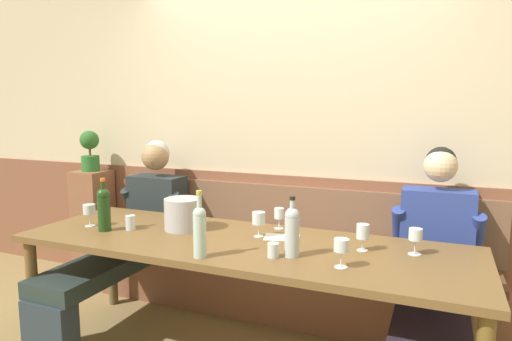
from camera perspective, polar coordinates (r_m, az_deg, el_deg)
room_wall_back at (r=3.43m, az=4.72°, el=5.86°), size 6.80×0.08×2.80m
wood_wainscot_panel at (r=3.52m, az=4.27°, el=-8.85°), size 6.80×0.03×1.01m
wall_bench at (r=3.41m, az=3.08°, el=-13.44°), size 2.97×0.42×0.94m
dining_table at (r=2.65m, az=-2.10°, el=-10.42°), size 2.67×0.87×0.76m
person_center_left_seat at (r=3.49m, az=-15.75°, el=-7.32°), size 0.54×1.31×1.27m
person_right_seat at (r=2.76m, az=21.78°, el=-11.83°), size 0.54×1.30×1.29m
ice_bucket at (r=2.89m, az=-9.29°, el=-5.49°), size 0.24×0.24×0.20m
wine_bottle_clear_water at (r=2.97m, az=-18.83°, el=-4.53°), size 0.08×0.08×0.33m
wine_bottle_green_tall at (r=2.34m, az=4.61°, el=-7.60°), size 0.08×0.08×0.32m
wine_bottle_amber_mid at (r=2.34m, az=-7.19°, el=-7.47°), size 0.07×0.07×0.35m
wine_glass_mid_left at (r=2.50m, az=13.46°, el=-7.75°), size 0.07×0.07×0.15m
wine_glass_by_bottle at (r=2.22m, az=10.84°, el=-9.46°), size 0.07×0.07×0.14m
wine_glass_near_bucket at (r=2.51m, az=19.67°, el=-7.87°), size 0.07×0.07×0.14m
wine_glass_right_end at (r=2.87m, az=2.96°, el=-5.65°), size 0.06×0.06×0.13m
wine_glass_mid_right at (r=3.12m, az=-20.49°, el=-4.78°), size 0.08×0.08×0.15m
wine_glass_center_front at (r=2.69m, az=0.34°, el=-6.16°), size 0.08×0.08×0.15m
water_tumbler_right at (r=2.96m, az=-15.72°, el=-6.41°), size 0.06×0.06×0.09m
water_tumbler_left at (r=2.35m, az=2.20°, el=-10.12°), size 0.06×0.06×0.08m
tasting_sheet_left_guest at (r=2.71m, az=3.32°, el=-8.49°), size 0.24×0.20×0.00m
corner_pedestal at (r=4.28m, az=-19.98°, el=-6.54°), size 0.28×0.28×0.98m
potted_plant at (r=4.17m, az=-20.42°, el=2.47°), size 0.16×0.16×0.35m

